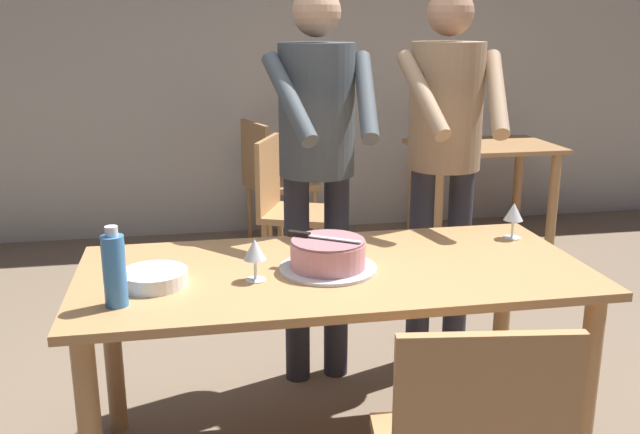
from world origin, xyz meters
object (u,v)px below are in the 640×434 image
Objects in this scene: water_bottle at (114,270)px; plate_stack at (154,278)px; person_cutting_cake at (317,146)px; wine_glass_far at (514,213)px; wine_glass_near at (255,251)px; background_chair_0 at (272,177)px; main_dining_table at (334,296)px; background_table at (482,166)px; cake_knife at (309,236)px; cake_on_platter at (328,256)px; person_standing_beside at (445,141)px; background_chair_1 at (288,204)px.

plate_stack is at bearing 55.82° from water_bottle.
wine_glass_far is at bearing -29.68° from person_cutting_cake.
background_chair_0 is (0.38, 2.78, -0.36)m from wine_glass_near.
main_dining_table is 0.78m from water_bottle.
wine_glass_near is 3.12m from background_table.
background_table is at bearing 48.57° from water_bottle.
main_dining_table reaches higher than background_table.
main_dining_table is at bearing -164.45° from wine_glass_far.
water_bottle is 3.06m from background_chair_0.
plate_stack is 0.22× the size of background_table.
wine_glass_near is at bearing -164.72° from wine_glass_far.
water_bottle reaches higher than background_table.
background_table is at bearing 52.89° from wine_glass_near.
main_dining_table is 7.08× the size of water_bottle.
cake_knife reaches higher than main_dining_table.
cake_knife is at bearing 146.09° from cake_on_platter.
cake_on_platter reaches higher than background_table.
person_cutting_cake is 1.00× the size of person_standing_beside.
water_bottle is (-1.48, -0.42, 0.01)m from wine_glass_far.
background_chair_0 is at bearing 74.37° from water_bottle.
background_chair_1 is at bearing 86.74° from main_dining_table.
background_table is (1.54, 1.78, -0.50)m from person_cutting_cake.
wine_glass_far is at bearing 15.55° from main_dining_table.
cake_on_platter is 1.55× the size of plate_stack.
cake_on_platter is 0.38× the size of background_chair_0.
background_chair_0 is at bearing 104.95° from wine_glass_far.
cake_knife reaches higher than plate_stack.
person_cutting_cake is at bearing 85.04° from main_dining_table.
main_dining_table is 1.03× the size of person_standing_beside.
background_table is 1.11× the size of background_chair_1.
wine_glass_near is 1.09m from wine_glass_far.
water_bottle reaches higher than cake_on_platter.
main_dining_table is 1.03× the size of person_cutting_cake.
wine_glass_near is 2.06m from background_chair_1.
background_chair_1 reaches higher than main_dining_table.
main_dining_table is 2.72m from background_chair_0.
main_dining_table is 0.16m from cake_on_platter.
person_cutting_cake is (0.77, 0.83, 0.21)m from water_bottle.
background_chair_1 is (-0.66, 1.70, -0.36)m from wine_glass_far.
wine_glass_near is 2.83m from background_chair_0.
person_standing_beside reaches higher than wine_glass_far.
wine_glass_far reaches higher than plate_stack.
water_bottle is 2.31m from background_chair_1.
water_bottle is 3.50m from background_table.
plate_stack reaches higher than main_dining_table.
background_table is (1.87, 2.48, -0.28)m from wine_glass_near.
wine_glass_near is at bearing 17.65° from water_bottle.
background_table is at bearing 18.28° from background_chair_1.
cake_knife is 2.72m from background_chair_0.
cake_on_platter is 0.27m from wine_glass_near.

